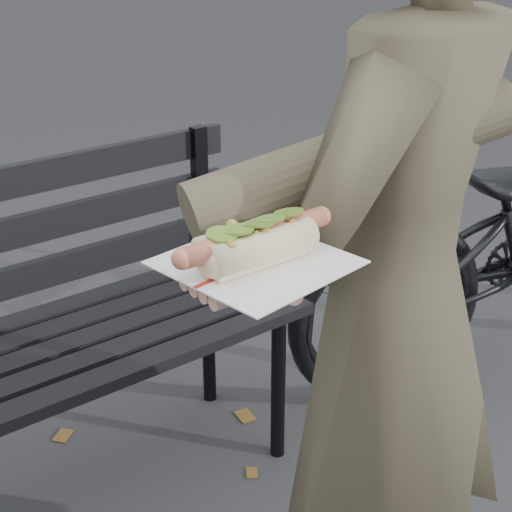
# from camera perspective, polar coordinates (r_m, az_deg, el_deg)

# --- Properties ---
(person) EXTENTS (0.69, 0.56, 1.64)m
(person) POSITION_cam_1_polar(r_m,az_deg,el_deg) (1.34, 9.90, -4.04)
(person) COLOR #4E4934
(person) RESTS_ON ground
(held_hotdog) EXTENTS (0.62, 0.32, 0.20)m
(held_hotdog) POSITION_cam_1_polar(r_m,az_deg,el_deg) (1.06, 5.60, 5.54)
(held_hotdog) COLOR #4E4934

